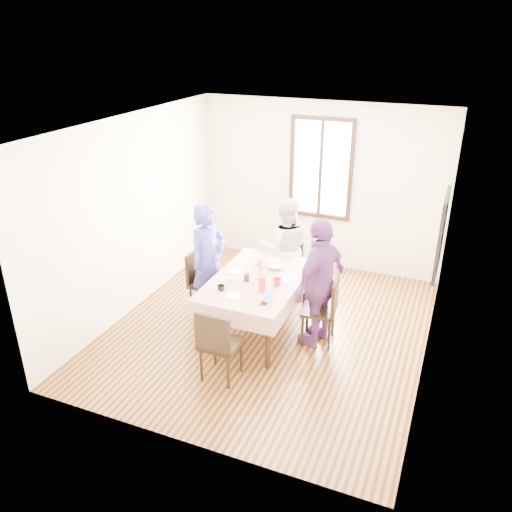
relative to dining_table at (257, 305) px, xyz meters
The scene contains 31 objects.
ground 0.41m from the dining_table, 33.45° to the left, with size 4.50×4.50×0.00m, color black.
back_wall 2.54m from the dining_table, 86.73° to the left, with size 4.00×4.00×0.00m, color beige.
right_wall 2.35m from the dining_table, ahead, with size 4.50×4.50×0.00m, color beige.
window_frame 2.65m from the dining_table, 86.70° to the left, with size 1.02×0.06×1.62m, color black.
window_pane 2.66m from the dining_table, 86.71° to the left, with size 0.90×0.02×1.50m, color white.
art_poster 2.45m from the dining_table, 10.41° to the left, with size 0.04×0.76×0.96m, color red.
dining_table is the anchor object (origin of this frame).
tablecloth 0.38m from the dining_table, ahead, with size 1.10×1.70×0.01m, color #570100.
chair_left 0.83m from the dining_table, 169.71° to the left, with size 0.42×0.42×0.91m, color black.
chair_right 0.82m from the dining_table, ahead, with size 0.42×0.42×0.91m, color black.
chair_far 1.09m from the dining_table, 90.00° to the left, with size 0.42×0.42×0.91m, color black.
chair_near 1.09m from the dining_table, 90.00° to the right, with size 0.42×0.42×0.91m, color black.
person_left 0.91m from the dining_table, 169.43° to the left, with size 0.58×0.38×1.60m, color #36358F.
person_far 1.14m from the dining_table, 90.00° to the left, with size 0.75×0.58×1.54m, color beige.
person_right 0.92m from the dining_table, ahead, with size 0.98×0.41×1.68m, color #5C2E67.
mug_black 0.69m from the dining_table, 121.76° to the right, with size 0.09×0.09×0.07m, color black.
mug_flag 0.54m from the dining_table, 17.10° to the right, with size 0.11×0.11×0.10m, color red.
mug_green 0.57m from the dining_table, 108.26° to the left, with size 0.09×0.09×0.07m, color #0C7226.
serving_bowl 0.57m from the dining_table, 74.80° to the left, with size 0.21×0.21×0.05m, color white.
juice_carton 0.60m from the dining_table, 58.55° to the right, with size 0.06×0.06×0.19m, color red.
butter_tub 0.72m from the dining_table, 55.05° to the right, with size 0.13×0.13×0.07m, color white.
jam_jar 0.46m from the dining_table, 129.61° to the right, with size 0.07×0.07×0.10m, color black.
drinking_glass 0.58m from the dining_table, 131.89° to the right, with size 0.07×0.07×0.10m, color silver.
smartphone 0.74m from the dining_table, 59.82° to the right, with size 0.08×0.15×0.01m, color black.
flower_vase 0.45m from the dining_table, 48.25° to the left, with size 0.06×0.06×0.12m, color silver.
plate_left 0.52m from the dining_table, 167.68° to the left, with size 0.20×0.20×0.01m, color white.
plate_right 0.52m from the dining_table, 17.10° to the left, with size 0.20×0.20×0.01m, color white.
plate_far 0.70m from the dining_table, 89.17° to the left, with size 0.20×0.20×0.01m, color white.
plate_near 0.69m from the dining_table, 98.12° to the right, with size 0.20×0.20×0.01m, color white.
butter_lid 0.74m from the dining_table, 55.05° to the right, with size 0.12×0.12×0.01m, color blue.
flower_bunch 0.56m from the dining_table, 48.25° to the left, with size 0.09×0.09×0.10m, color yellow, non-canonical shape.
Camera 1 is at (2.11, -5.55, 3.75)m, focal length 36.21 mm.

